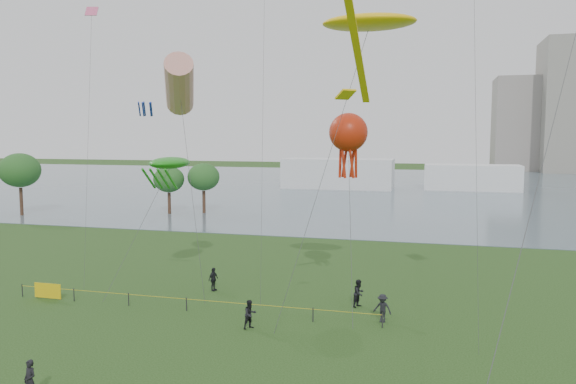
# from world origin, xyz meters

# --- Properties ---
(lake) EXTENTS (400.00, 120.00, 0.08)m
(lake) POSITION_xyz_m (0.00, 100.00, 0.02)
(lake) COLOR slate
(lake) RESTS_ON ground_plane
(building_low) EXTENTS (16.00, 18.00, 28.00)m
(building_low) POSITION_xyz_m (32.00, 168.00, 14.00)
(building_low) COLOR gray
(building_low) RESTS_ON ground_plane
(pavilion_left) EXTENTS (22.00, 8.00, 6.00)m
(pavilion_left) POSITION_xyz_m (-12.00, 95.00, 3.00)
(pavilion_left) COLOR white
(pavilion_left) RESTS_ON ground_plane
(pavilion_right) EXTENTS (18.00, 7.00, 5.00)m
(pavilion_right) POSITION_xyz_m (14.00, 98.00, 2.50)
(pavilion_right) COLOR white
(pavilion_right) RESTS_ON ground_plane
(trees) EXTENTS (27.66, 13.38, 8.39)m
(trees) POSITION_xyz_m (-36.00, 50.02, 5.49)
(trees) COLOR #3C271B
(trees) RESTS_ON ground_plane
(fence) EXTENTS (24.07, 0.07, 1.05)m
(fence) POSITION_xyz_m (-13.70, 14.11, 0.55)
(fence) COLOR black
(fence) RESTS_ON ground_plane
(spectator_a) EXTENTS (0.98, 1.01, 1.63)m
(spectator_a) POSITION_xyz_m (-2.76, 12.10, 0.82)
(spectator_a) COLOR black
(spectator_a) RESTS_ON ground_plane
(spectator_b) EXTENTS (1.19, 0.86, 1.66)m
(spectator_b) POSITION_xyz_m (4.33, 15.08, 0.83)
(spectator_b) COLOR black
(spectator_b) RESTS_ON ground_plane
(spectator_c) EXTENTS (0.65, 1.03, 1.64)m
(spectator_c) POSITION_xyz_m (-7.69, 18.73, 0.82)
(spectator_c) COLOR black
(spectator_c) RESTS_ON ground_plane
(spectator_f) EXTENTS (0.71, 0.57, 1.69)m
(spectator_f) POSITION_xyz_m (-8.74, 1.69, 0.85)
(spectator_f) COLOR black
(spectator_f) RESTS_ON ground_plane
(spectator_g) EXTENTS (0.99, 1.07, 1.76)m
(spectator_g) POSITION_xyz_m (2.62, 17.65, 0.88)
(spectator_g) COLOR black
(spectator_g) RESTS_ON ground_plane
(kite_stingray) EXTENTS (7.18, 10.12, 17.48)m
(kite_stingray) POSITION_xyz_m (3.30, 15.03, 17.00)
(kite_stingray) COLOR #3F3F42
(kite_windsock) EXTENTS (4.51, 5.13, 15.99)m
(kite_windsock) POSITION_xyz_m (-9.12, 16.92, 14.06)
(kite_windsock) COLOR #3F3F42
(kite_creature) EXTENTS (3.89, 6.77, 9.30)m
(kite_creature) POSITION_xyz_m (-10.94, 18.93, 8.85)
(kite_creature) COLOR #3F3F42
(kite_octopus) EXTENTS (2.46, 6.45, 12.24)m
(kite_octopus) POSITION_xyz_m (1.67, 18.71, 10.94)
(kite_octopus) COLOR #3F3F42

